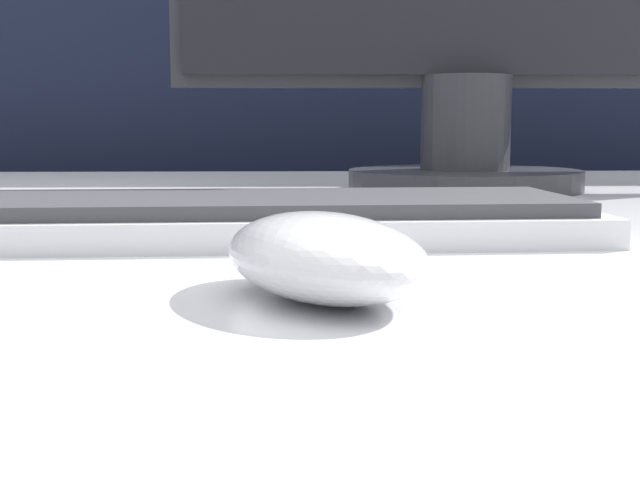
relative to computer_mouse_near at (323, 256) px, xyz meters
The scene contains 3 objects.
partition_panel 1.02m from the computer_mouse_near, 88.51° to the left, with size 5.00×0.03×1.43m.
computer_mouse_near is the anchor object (origin of this frame).
keyboard 0.19m from the computer_mouse_near, 104.91° to the left, with size 0.42×0.16×0.02m.
Camera 1 is at (-0.04, -0.63, 0.85)m, focal length 50.00 mm.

